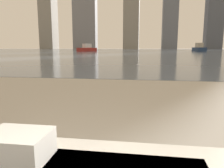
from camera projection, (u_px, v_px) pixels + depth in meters
The scene contains 6 objects.
towel_stack at pixel (18, 146), 0.93m from camera, with size 0.27×0.21×0.12m.
harbor_water at pixel (143, 51), 60.67m from camera, with size 180.00×110.00×0.01m.
harbor_boat_0 at pixel (199, 48), 52.71m from camera, with size 2.28×5.62×2.06m.
harbor_boat_2 at pixel (87, 49), 52.46m from camera, with size 4.21×5.14×1.88m.
skyline_tower_2 at pixel (132, 15), 113.38m from camera, with size 7.99×8.21×34.85m.
skyline_tower_4 at pixel (214, 17), 107.70m from camera, with size 7.78×6.89×31.52m.
Camera 1 is at (0.47, 0.03, 1.04)m, focal length 35.00 mm.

